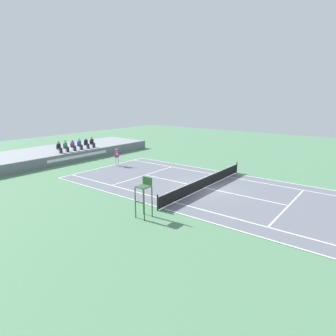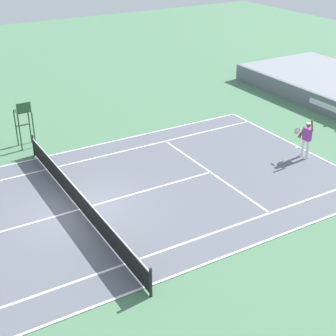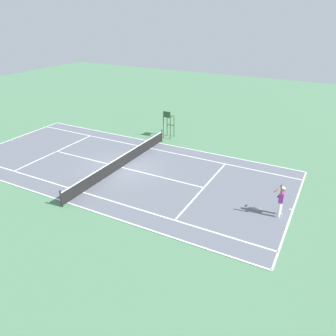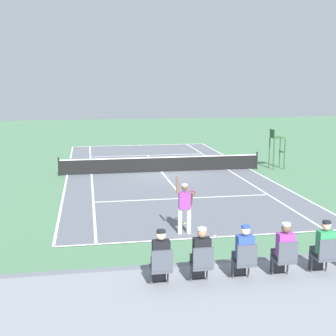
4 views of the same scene
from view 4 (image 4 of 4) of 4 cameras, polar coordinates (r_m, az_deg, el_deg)
The scene contains 12 objects.
ground_plane at distance 27.52m, azimuth -0.81°, elevation -0.53°, with size 80.00×80.00×0.00m, color #4C7A56.
court at distance 27.51m, azimuth -0.81°, elevation -0.51°, with size 11.08×23.88×0.03m.
net at distance 27.42m, azimuth -0.81°, elevation 0.54°, with size 11.98×0.10×1.07m.
barrier_wall at distance 11.98m, azimuth 12.24°, elevation -13.19°, with size 22.33×0.25×1.07m.
spectator_seated_1 at distance 10.97m, azimuth 18.55°, elevation -9.34°, with size 0.44×0.60×1.27m.
spectator_seated_2 at distance 10.57m, azimuth 14.02°, elevation -9.86°, with size 0.44×0.60×1.27m.
spectator_seated_3 at distance 10.24m, azimuth 9.27°, elevation -10.34°, with size 0.44×0.60×1.27m.
spectator_seated_4 at distance 9.99m, azimuth 4.05°, elevation -10.78°, with size 0.44×0.60×1.27m.
spectator_seated_5 at distance 9.82m, azimuth -0.93°, elevation -11.13°, with size 0.44×0.60×1.27m.
tennis_player at distance 16.32m, azimuth 2.06°, elevation -4.77°, with size 0.78×0.62×2.08m.
tennis_ball at distance 17.64m, azimuth 2.10°, elevation -6.83°, with size 0.07×0.07×0.07m, color #D1E533.
umpire_chair at distance 29.25m, azimuth 13.19°, elevation 2.94°, with size 0.77×0.77×2.44m.
Camera 4 is at (4.28, 26.65, 5.32)m, focal length 49.50 mm.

